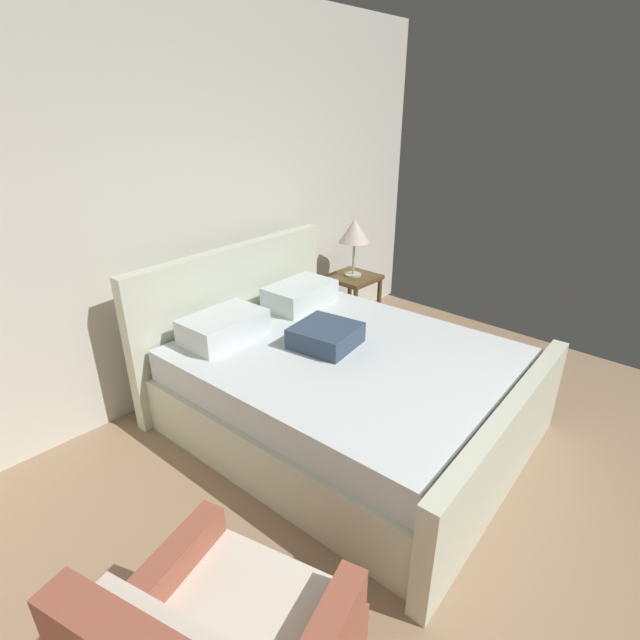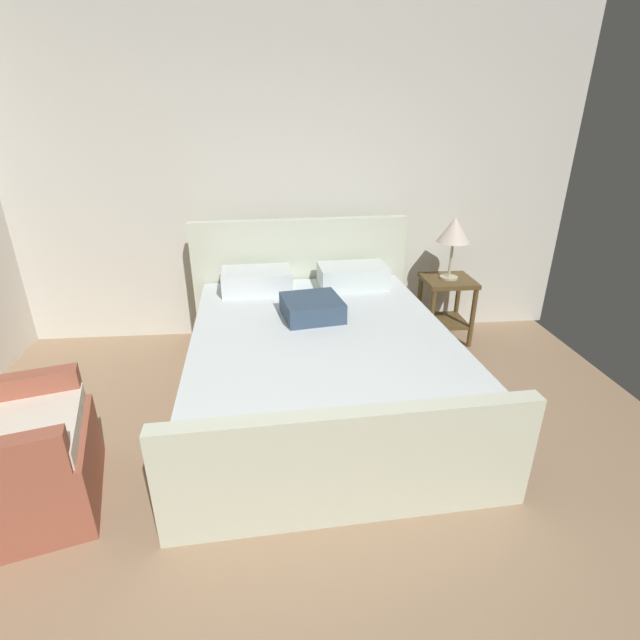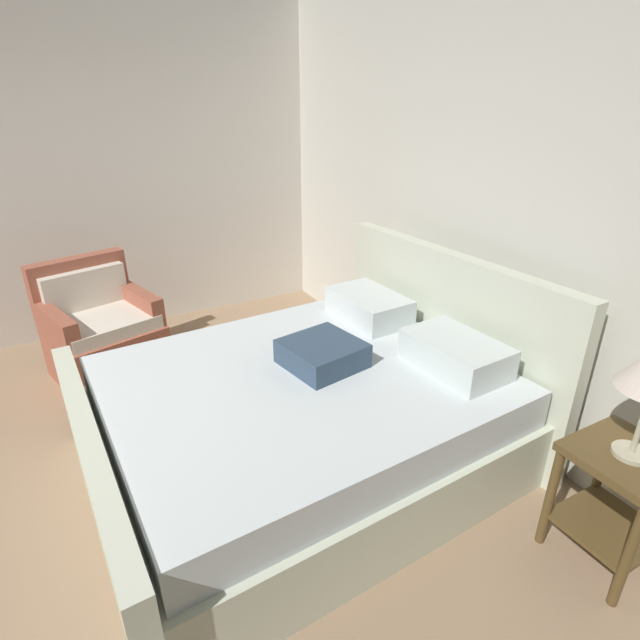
% 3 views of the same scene
% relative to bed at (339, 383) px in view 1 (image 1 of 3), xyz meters
% --- Properties ---
extents(ground_plane, '(4.95, 6.07, 0.02)m').
position_rel_bed_xyz_m(ground_plane, '(-0.10, -1.79, -0.35)').
color(ground_plane, '#997A5D').
extents(wall_back, '(5.07, 0.12, 2.90)m').
position_rel_bed_xyz_m(wall_back, '(-0.10, 1.30, 1.11)').
color(wall_back, silver).
rests_on(wall_back, ground).
extents(bed, '(2.03, 2.40, 1.14)m').
position_rel_bed_xyz_m(bed, '(0.00, 0.00, 0.00)').
color(bed, beige).
rests_on(bed, ground).
extents(nightstand_right, '(0.44, 0.44, 0.60)m').
position_rel_bed_xyz_m(nightstand_right, '(1.27, 0.91, 0.06)').
color(nightstand_right, brown).
rests_on(nightstand_right, ground).
extents(table_lamp_right, '(0.29, 0.29, 0.55)m').
position_rel_bed_xyz_m(table_lamp_right, '(1.27, 0.91, 0.69)').
color(table_lamp_right, '#B7B293').
rests_on(table_lamp_right, nightstand_right).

